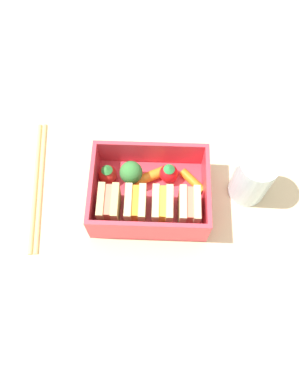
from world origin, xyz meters
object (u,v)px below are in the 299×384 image
(strawberry_far_left, at_px, (108,174))
(chopstick_pair, at_px, (38,184))
(sandwich_center_right, at_px, (109,205))
(sandwich_left, at_px, (189,207))
(sandwich_center_left, at_px, (162,206))
(broccoli_floret, at_px, (131,173))
(carrot_stick_left, at_px, (193,181))
(strawberry_left, at_px, (169,173))
(drinking_glass, at_px, (253,178))
(sandwich_center, at_px, (136,205))
(carrot_stick_far_left, at_px, (151,176))

(strawberry_far_left, bearing_deg, chopstick_pair, 4.67)
(sandwich_center_right, relative_size, chopstick_pair, 0.23)
(sandwich_left, xyz_separation_m, sandwich_center_right, (0.11, 0.00, 0.00))
(sandwich_left, relative_size, strawberry_far_left, 1.46)
(sandwich_center_left, relative_size, broccoli_floret, 1.11)
(sandwich_left, bearing_deg, carrot_stick_left, -98.90)
(strawberry_left, bearing_deg, drinking_glass, 174.47)
(strawberry_left, bearing_deg, broccoli_floret, 7.31)
(sandwich_center_left, relative_size, sandwich_center_right, 1.00)
(sandwich_center_left, bearing_deg, broccoli_floret, -46.71)
(sandwich_center, height_order, sandwich_center_right, same)
(broccoli_floret, xyz_separation_m, strawberry_far_left, (0.04, -0.00, -0.01))
(carrot_stick_far_left, distance_m, drinking_glass, 0.15)
(sandwich_center, height_order, chopstick_pair, sandwich_center)
(carrot_stick_left, distance_m, broccoli_floret, 0.09)
(carrot_stick_far_left, bearing_deg, chopstick_pair, 3.68)
(sandwich_center_left, relative_size, sandwich_center, 1.00)
(carrot_stick_far_left, bearing_deg, strawberry_left, -174.62)
(strawberry_far_left, bearing_deg, sandwich_center_left, 147.76)
(carrot_stick_far_left, distance_m, chopstick_pair, 0.17)
(broccoli_floret, bearing_deg, carrot_stick_far_left, -170.92)
(sandwich_center_right, bearing_deg, sandwich_center, 180.00)
(sandwich_center_right, relative_size, drinking_glass, 0.58)
(strawberry_left, relative_size, chopstick_pair, 0.15)
(sandwich_center_left, height_order, sandwich_center, same)
(sandwich_center_left, relative_size, drinking_glass, 0.58)
(sandwich_center_right, xyz_separation_m, strawberry_left, (-0.08, -0.06, -0.01))
(sandwich_left, xyz_separation_m, broccoli_floret, (0.08, -0.05, 0.00))
(carrot_stick_far_left, height_order, chopstick_pair, carrot_stick_far_left)
(sandwich_center_right, relative_size, carrot_stick_far_left, 1.00)
(sandwich_center, height_order, strawberry_left, sandwich_center)
(carrot_stick_left, bearing_deg, sandwich_center, 30.48)
(sandwich_center_left, xyz_separation_m, sandwich_center_right, (0.08, 0.00, 0.00))
(carrot_stick_left, bearing_deg, broccoli_floret, -0.33)
(strawberry_far_left, bearing_deg, strawberry_left, -177.03)
(carrot_stick_left, bearing_deg, sandwich_center_right, 22.04)
(strawberry_far_left, relative_size, drinking_glass, 0.40)
(sandwich_center, height_order, drinking_glass, drinking_glass)
(sandwich_center, relative_size, broccoli_floret, 1.11)
(carrot_stick_left, height_order, strawberry_far_left, strawberry_far_left)
(carrot_stick_left, distance_m, strawberry_left, 0.04)
(sandwich_center_left, relative_size, chopstick_pair, 0.23)
(sandwich_left, relative_size, drinking_glass, 0.58)
(sandwich_center_right, bearing_deg, chopstick_pair, -20.16)
(sandwich_center, height_order, broccoli_floret, same)
(chopstick_pair, bearing_deg, sandwich_center_left, 167.43)
(sandwich_center_left, height_order, strawberry_left, sandwich_center_left)
(sandwich_center_right, relative_size, strawberry_far_left, 1.46)
(carrot_stick_far_left, xyz_separation_m, chopstick_pair, (0.17, 0.01, -0.02))
(chopstick_pair, xyz_separation_m, drinking_glass, (-0.32, -0.00, 0.04))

